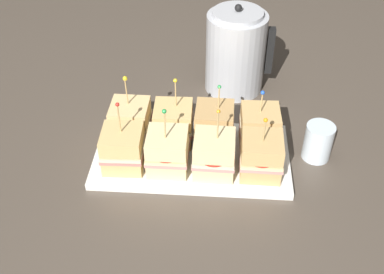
{
  "coord_description": "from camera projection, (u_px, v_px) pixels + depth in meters",
  "views": [
    {
      "loc": [
        0.06,
        -0.87,
        0.81
      ],
      "look_at": [
        0.0,
        0.0,
        0.07
      ],
      "focal_mm": 45.0,
      "sensor_mm": 36.0,
      "label": 1
    }
  ],
  "objects": [
    {
      "name": "ground_plane",
      "position": [
        192.0,
        158.0,
        1.19
      ],
      "size": [
        6.0,
        6.0,
        0.0
      ],
      "primitive_type": "plane",
      "color": "#4C4238"
    },
    {
      "name": "drinking_glass",
      "position": [
        318.0,
        142.0,
        1.17
      ],
      "size": [
        0.07,
        0.07,
        0.09
      ],
      "color": "silver",
      "rests_on": "ground_plane"
    },
    {
      "name": "sandwich_back_far_right",
      "position": [
        259.0,
        128.0,
        1.18
      ],
      "size": [
        0.1,
        0.1,
        0.16
      ],
      "color": "tan",
      "rests_on": "serving_platter"
    },
    {
      "name": "serving_platter",
      "position": [
        192.0,
        156.0,
        1.18
      ],
      "size": [
        0.47,
        0.25,
        0.02
      ],
      "color": "white",
      "rests_on": "ground_plane"
    },
    {
      "name": "sandwich_front_center_right",
      "position": [
        214.0,
        155.0,
        1.1
      ],
      "size": [
        0.1,
        0.1,
        0.18
      ],
      "color": "beige",
      "rests_on": "serving_platter"
    },
    {
      "name": "kettle_steel",
      "position": [
        236.0,
        52.0,
        1.35
      ],
      "size": [
        0.19,
        0.17,
        0.26
      ],
      "color": "#B7BABF",
      "rests_on": "ground_plane"
    },
    {
      "name": "sandwich_back_center_right",
      "position": [
        214.0,
        125.0,
        1.19
      ],
      "size": [
        0.1,
        0.1,
        0.17
      ],
      "color": "tan",
      "rests_on": "serving_platter"
    },
    {
      "name": "sandwich_back_far_left",
      "position": [
        131.0,
        121.0,
        1.2
      ],
      "size": [
        0.1,
        0.1,
        0.18
      ],
      "color": "#DBB77A",
      "rests_on": "serving_platter"
    },
    {
      "name": "sandwich_back_center_left",
      "position": [
        173.0,
        124.0,
        1.19
      ],
      "size": [
        0.1,
        0.1,
        0.18
      ],
      "color": "tan",
      "rests_on": "serving_platter"
    },
    {
      "name": "sandwich_front_far_left",
      "position": [
        123.0,
        149.0,
        1.12
      ],
      "size": [
        0.1,
        0.1,
        0.18
      ],
      "color": "tan",
      "rests_on": "serving_platter"
    },
    {
      "name": "sandwich_front_center_left",
      "position": [
        167.0,
        152.0,
        1.11
      ],
      "size": [
        0.1,
        0.1,
        0.18
      ],
      "color": "beige",
      "rests_on": "serving_platter"
    },
    {
      "name": "sandwich_front_far_right",
      "position": [
        261.0,
        156.0,
        1.1
      ],
      "size": [
        0.1,
        0.1,
        0.16
      ],
      "color": "tan",
      "rests_on": "serving_platter"
    }
  ]
}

